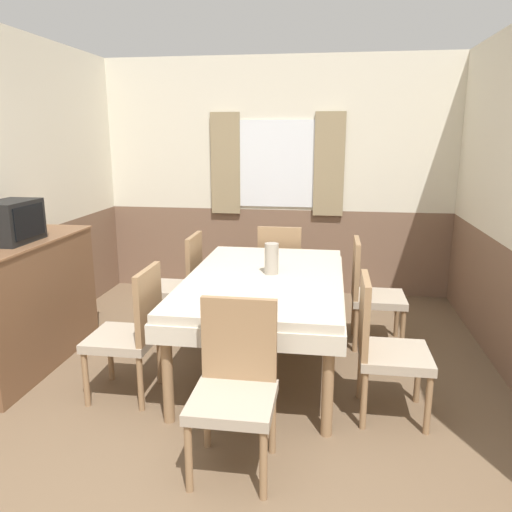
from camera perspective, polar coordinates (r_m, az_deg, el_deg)
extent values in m
cube|color=silver|center=(5.62, 2.42, 13.70)|extent=(4.25, 0.05, 1.65)
cube|color=brown|center=(5.76, 2.29, 0.67)|extent=(4.25, 0.05, 0.95)
cube|color=white|center=(5.59, 2.39, 10.45)|extent=(0.95, 0.01, 0.94)
cube|color=#998460|center=(5.66, -3.51, 10.48)|extent=(0.33, 0.03, 1.11)
cube|color=#998460|center=(5.54, 8.37, 10.29)|extent=(0.33, 0.03, 1.11)
cube|color=silver|center=(4.54, -26.38, 12.34)|extent=(0.05, 4.01, 1.65)
cube|color=brown|center=(4.72, -24.72, -3.56)|extent=(0.05, 4.01, 0.95)
cube|color=brown|center=(4.19, 26.92, -5.88)|extent=(0.05, 4.01, 0.95)
cube|color=beige|center=(3.77, 1.00, -2.69)|extent=(1.15, 1.88, 0.06)
cube|color=beige|center=(3.80, 0.99, -4.00)|extent=(1.18, 1.91, 0.12)
cylinder|color=#93704C|center=(3.22, -10.09, -12.92)|extent=(0.07, 0.07, 0.68)
cylinder|color=#93704C|center=(3.08, 8.22, -14.22)|extent=(0.07, 0.07, 0.68)
cylinder|color=#93704C|center=(4.77, -3.56, -3.81)|extent=(0.07, 0.07, 0.68)
cylinder|color=#93704C|center=(4.67, 8.41, -4.32)|extent=(0.07, 0.07, 0.68)
cylinder|color=#93704C|center=(4.67, 15.80, -6.64)|extent=(0.04, 0.04, 0.38)
cylinder|color=#93704C|center=(4.32, 16.40, -8.38)|extent=(0.04, 0.04, 0.38)
cylinder|color=#93704C|center=(4.63, 11.11, -6.53)|extent=(0.04, 0.04, 0.38)
cylinder|color=#93704C|center=(4.28, 11.31, -8.27)|extent=(0.04, 0.04, 0.38)
cube|color=tan|center=(4.40, 13.82, -4.73)|extent=(0.44, 0.44, 0.06)
cube|color=#93704C|center=(4.31, 11.37, -1.28)|extent=(0.04, 0.42, 0.47)
cylinder|color=#93704C|center=(4.55, -12.29, -6.97)|extent=(0.04, 0.04, 0.38)
cylinder|color=#93704C|center=(4.89, -10.73, -5.44)|extent=(0.04, 0.04, 0.38)
cylinder|color=#93704C|center=(4.43, -7.65, -7.33)|extent=(0.04, 0.04, 0.38)
cylinder|color=#93704C|center=(4.78, -6.40, -5.73)|extent=(0.04, 0.04, 0.38)
cube|color=tan|center=(4.59, -9.37, -3.74)|extent=(0.44, 0.44, 0.06)
cube|color=#93704C|center=(4.46, -7.06, -0.60)|extent=(0.04, 0.42, 0.47)
cylinder|color=#93704C|center=(2.66, 0.86, -22.77)|extent=(0.04, 0.04, 0.38)
cylinder|color=#93704C|center=(2.73, -7.70, -21.89)|extent=(0.04, 0.04, 0.38)
cylinder|color=#93704C|center=(2.97, 1.89, -18.46)|extent=(0.04, 0.04, 0.38)
cylinder|color=#93704C|center=(3.03, -5.62, -17.82)|extent=(0.04, 0.04, 0.38)
cube|color=tan|center=(2.72, -2.70, -16.28)|extent=(0.44, 0.44, 0.06)
cube|color=#93704C|center=(2.78, -1.95, -9.47)|extent=(0.42, 0.04, 0.47)
cylinder|color=#93704C|center=(5.33, 1.02, -3.56)|extent=(0.04, 0.04, 0.38)
cylinder|color=#93704C|center=(5.30, 5.10, -3.73)|extent=(0.04, 0.04, 0.38)
cylinder|color=#93704C|center=(4.97, 0.44, -4.84)|extent=(0.04, 0.04, 0.38)
cylinder|color=#93704C|center=(4.94, 4.83, -5.03)|extent=(0.04, 0.04, 0.38)
cube|color=tan|center=(5.07, 2.88, -1.89)|extent=(0.44, 0.44, 0.06)
cube|color=#93704C|center=(4.81, 2.68, 0.55)|extent=(0.42, 0.04, 0.47)
cylinder|color=#93704C|center=(3.59, -18.87, -13.20)|extent=(0.04, 0.04, 0.38)
cylinder|color=#93704C|center=(3.90, -16.30, -10.82)|extent=(0.04, 0.04, 0.38)
cylinder|color=#93704C|center=(3.45, -13.06, -14.01)|extent=(0.04, 0.04, 0.38)
cylinder|color=#93704C|center=(3.76, -10.93, -11.42)|extent=(0.04, 0.04, 0.38)
cube|color=tan|center=(3.58, -15.01, -9.12)|extent=(0.44, 0.44, 0.06)
cube|color=#93704C|center=(3.41, -12.19, -5.29)|extent=(0.04, 0.42, 0.47)
cylinder|color=#93704C|center=(3.63, 18.01, -12.89)|extent=(0.04, 0.04, 0.38)
cylinder|color=#93704C|center=(3.29, 19.09, -15.81)|extent=(0.04, 0.04, 0.38)
cylinder|color=#93704C|center=(3.58, 11.86, -12.84)|extent=(0.04, 0.04, 0.38)
cylinder|color=#93704C|center=(3.24, 12.22, -15.82)|extent=(0.04, 0.04, 0.38)
cube|color=tan|center=(3.33, 15.54, -10.91)|extent=(0.44, 0.44, 0.06)
cube|color=#93704C|center=(3.21, 12.28, -6.51)|extent=(0.04, 0.42, 0.47)
cube|color=brown|center=(4.24, -24.74, -5.06)|extent=(0.44, 1.38, 1.00)
cube|color=#8C5F3F|center=(4.12, -25.42, 1.44)|extent=(0.46, 1.40, 0.02)
cube|color=black|center=(4.07, -26.17, 3.54)|extent=(0.28, 0.44, 0.31)
cube|color=black|center=(3.99, -24.47, 3.62)|extent=(0.01, 0.36, 0.23)
cylinder|color=#A39989|center=(3.79, 1.79, -0.30)|extent=(0.11, 0.11, 0.24)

